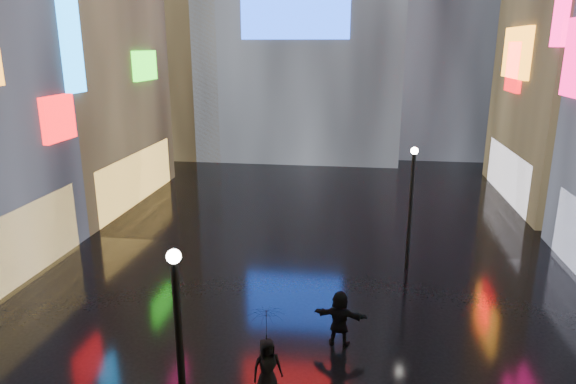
# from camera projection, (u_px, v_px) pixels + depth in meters

# --- Properties ---
(ground) EXTENTS (140.00, 140.00, 0.00)m
(ground) POSITION_uv_depth(u_px,v_px,m) (312.00, 249.00, 23.79)
(ground) COLOR black
(ground) RESTS_ON ground
(building_left_far) EXTENTS (10.28, 12.00, 22.00)m
(building_left_far) POSITION_uv_depth(u_px,v_px,m) (40.00, 10.00, 28.62)
(building_left_far) COLOR black
(building_left_far) RESTS_ON ground
(lamp_near) EXTENTS (0.30, 0.30, 5.20)m
(lamp_near) POSITION_uv_depth(u_px,v_px,m) (180.00, 350.00, 10.73)
(lamp_near) COLOR black
(lamp_near) RESTS_ON ground
(lamp_far) EXTENTS (0.30, 0.30, 5.20)m
(lamp_far) POSITION_uv_depth(u_px,v_px,m) (411.00, 202.00, 20.90)
(lamp_far) COLOR black
(lamp_far) RESTS_ON ground
(pedestrian_4) EXTENTS (0.96, 0.84, 1.66)m
(pedestrian_4) POSITION_uv_depth(u_px,v_px,m) (267.00, 367.00, 13.64)
(pedestrian_4) COLOR black
(pedestrian_4) RESTS_ON ground
(pedestrian_5) EXTENTS (1.73, 0.73, 1.81)m
(pedestrian_5) POSITION_uv_depth(u_px,v_px,m) (340.00, 319.00, 15.93)
(pedestrian_5) COLOR black
(pedestrian_5) RESTS_ON ground
(umbrella_2) EXTENTS (1.37, 1.37, 0.89)m
(umbrella_2) POSITION_uv_depth(u_px,v_px,m) (267.00, 325.00, 13.29)
(umbrella_2) COLOR black
(umbrella_2) RESTS_ON pedestrian_4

